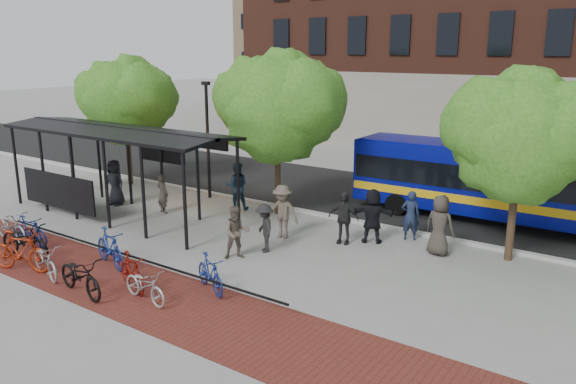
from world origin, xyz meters
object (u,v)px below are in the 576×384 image
Objects in this scene: bike_8 at (80,276)px; pedestrian_8 at (237,233)px; bike_10 at (145,285)px; pedestrian_5 at (372,216)px; tree_c at (524,132)px; pedestrian_3 at (282,212)px; bus at (496,180)px; lamp_post_left at (208,137)px; tree_b at (280,103)px; bike_9 at (132,272)px; pedestrian_4 at (343,218)px; bike_4 at (25,240)px; bike_6 at (45,260)px; pedestrian_1 at (163,193)px; pedestrian_7 at (411,215)px; pedestrian_9 at (264,228)px; bike_3 at (30,231)px; pedestrian_2 at (237,186)px; tree_a at (127,97)px; bike_5 at (20,251)px; pedestrian_6 at (440,225)px; pedestrian_0 at (115,183)px; bike_2 at (11,226)px; bus_shelter at (114,141)px; bike_11 at (210,273)px; bike_7 at (110,248)px.

bike_8 is 4.84m from pedestrian_8.
bike_10 is 0.91× the size of pedestrian_5.
tree_c is 2.84× the size of bike_8.
bus is at bearing 38.52° from pedestrian_3.
lamp_post_left reaches higher than bike_8.
lamp_post_left is (-4.10, 0.25, -1.71)m from tree_b.
bike_9 is at bearing -118.97° from bus.
pedestrian_8 is (1.78, -4.85, -3.60)m from tree_b.
bus reaches higher than pedestrian_4.
bike_4 is 4.78m from bike_9.
bike_6 is 2.94m from bike_9.
pedestrian_4 is (7.93, -1.91, -1.84)m from lamp_post_left.
pedestrian_1 is (-4.06, 6.73, 0.26)m from bike_8.
lamp_post_left is at bearing -27.30° from pedestrian_7.
tree_c reaches higher than pedestrian_9.
bike_8 is at bearing -128.38° from pedestrian_4.
pedestrian_9 is at bearing 23.10° from pedestrian_8.
pedestrian_2 is at bearing -26.97° from bike_3.
pedestrian_1 is at bearing 174.62° from pedestrian_4.
pedestrian_9 is (0.29, 4.79, 0.35)m from bike_10.
bike_5 is at bearing -56.51° from tree_a.
bike_6 is 5.67m from pedestrian_8.
bike_5 is (1.00, -0.72, 0.06)m from bike_4.
pedestrian_6 is (11.01, -1.11, -1.76)m from lamp_post_left.
bike_5 is 0.97m from bike_6.
pedestrian_4 is at bearing -23.40° from tree_b.
bike_8 is 1.29× the size of pedestrian_1.
pedestrian_3 is at bearing 7.05° from pedestrian_7.
bus is 6.34× the size of bike_9.
tree_b is at bearing -1.01° from pedestrian_6.
tree_c is at bearing -69.90° from bike_5.
pedestrian_0 is 1.08× the size of pedestrian_4.
pedestrian_9 reaches higher than bike_2.
bike_8 is 1.09× the size of pedestrian_3.
bike_2 is at bearing 10.09° from pedestrian_7.
pedestrian_3 is at bearing -51.99° from bike_5.
pedestrian_4 is at bearing -22.01° from bike_6.
bus_shelter is at bearing 1.22° from bike_3.
pedestrian_4 reaches higher than bike_2.
bike_10 is at bearing -56.31° from lamp_post_left.
bus_shelter reaches higher than pedestrian_7.
pedestrian_6 is (4.12, 6.33, 0.48)m from bike_11.
bike_10 is at bearing -39.69° from pedestrian_0.
bike_2 is at bearing 112.26° from bike_7.
pedestrian_3 is at bearing -12.39° from bike_7.
bike_7 is 0.93× the size of bike_8.
bike_3 is (0.92, 0.13, -0.05)m from bike_2.
pedestrian_7 reaches higher than pedestrian_8.
tree_a is 3.17× the size of bike_7.
bike_8 is 7.18m from pedestrian_3.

